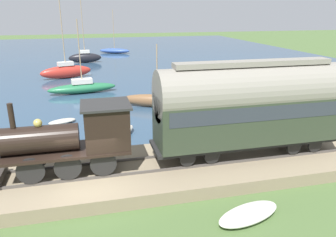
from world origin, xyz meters
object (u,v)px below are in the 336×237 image
(sailboat_black, at_px, (85,57))
(rowboat_mid_harbor, at_px, (121,132))
(rowboat_off_pier, at_px, (62,121))
(steam_locomotive, at_px, (77,135))
(sailboat_green, at_px, (82,87))
(sailboat_red, at_px, (66,71))
(passenger_coach, at_px, (251,104))
(sailboat_brown, at_px, (157,101))
(beached_dinghy, at_px, (249,214))
(sailboat_blue, at_px, (115,51))
(rowboat_near_shore, at_px, (8,136))

(sailboat_black, relative_size, rowboat_mid_harbor, 3.62)
(sailboat_black, distance_m, rowboat_mid_harbor, 31.54)
(rowboat_off_pier, bearing_deg, rowboat_mid_harbor, -153.18)
(steam_locomotive, xyz_separation_m, sailboat_green, (17.79, -0.00, -1.89))
(steam_locomotive, bearing_deg, sailboat_red, 4.12)
(sailboat_black, bearing_deg, sailboat_green, 177.37)
(passenger_coach, bearing_deg, sailboat_brown, 11.07)
(passenger_coach, height_order, beached_dinghy, passenger_coach)
(sailboat_green, bearing_deg, sailboat_blue, -18.27)
(sailboat_brown, relative_size, sailboat_red, 0.60)
(sailboat_green, bearing_deg, steam_locomotive, 172.40)
(rowboat_off_pier, xyz_separation_m, beached_dinghy, (-13.23, -7.61, 0.06))
(sailboat_blue, xyz_separation_m, sailboat_red, (-21.74, 7.44, 0.34))
(rowboat_mid_harbor, relative_size, rowboat_off_pier, 1.27)
(sailboat_black, xyz_separation_m, rowboat_off_pier, (-28.10, 1.69, -0.65))
(steam_locomotive, height_order, rowboat_mid_harbor, steam_locomotive)
(steam_locomotive, distance_m, rowboat_off_pier, 9.41)
(sailboat_blue, bearing_deg, steam_locomotive, -162.58)
(sailboat_brown, xyz_separation_m, sailboat_red, (14.21, 7.83, 0.27))
(sailboat_red, distance_m, sailboat_green, 8.07)
(sailboat_blue, height_order, rowboat_near_shore, sailboat_blue)
(sailboat_black, xyz_separation_m, rowboat_near_shore, (-30.44, 4.74, -0.59))
(sailboat_black, distance_m, sailboat_red, 11.68)
(rowboat_near_shore, xyz_separation_m, rowboat_off_pier, (2.34, -3.05, -0.05))
(sailboat_black, bearing_deg, sailboat_red, 167.61)
(sailboat_blue, height_order, beached_dinghy, sailboat_blue)
(steam_locomotive, relative_size, sailboat_blue, 0.78)
(rowboat_off_pier, bearing_deg, steam_locomotive, 167.40)
(passenger_coach, height_order, rowboat_near_shore, passenger_coach)
(steam_locomotive, relative_size, sailboat_black, 0.63)
(sailboat_green, distance_m, rowboat_near_shore, 11.96)
(passenger_coach, distance_m, rowboat_near_shore, 14.62)
(sailboat_black, distance_m, rowboat_off_pier, 28.16)
(sailboat_red, distance_m, rowboat_mid_harbor, 20.44)
(sailboat_green, bearing_deg, beached_dinghy, -171.75)
(sailboat_brown, height_order, rowboat_mid_harbor, sailboat_brown)
(sailboat_red, bearing_deg, sailboat_brown, -167.95)
(sailboat_black, height_order, sailboat_blue, sailboat_black)
(sailboat_brown, bearing_deg, rowboat_off_pier, 132.49)
(sailboat_black, bearing_deg, rowboat_off_pier, 174.86)
(sailboat_black, bearing_deg, sailboat_brown, -169.27)
(passenger_coach, bearing_deg, steam_locomotive, 90.00)
(sailboat_red, distance_m, beached_dinghy, 30.93)
(passenger_coach, height_order, sailboat_green, sailboat_green)
(sailboat_blue, bearing_deg, rowboat_off_pier, -166.14)
(sailboat_green, distance_m, rowboat_off_pier, 8.88)
(sailboat_brown, height_order, sailboat_green, sailboat_green)
(sailboat_brown, distance_m, rowboat_mid_harbor, 6.81)
(steam_locomotive, distance_m, beached_dinghy, 7.85)
(sailboat_red, xyz_separation_m, rowboat_off_pier, (-16.62, -0.48, -0.66))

